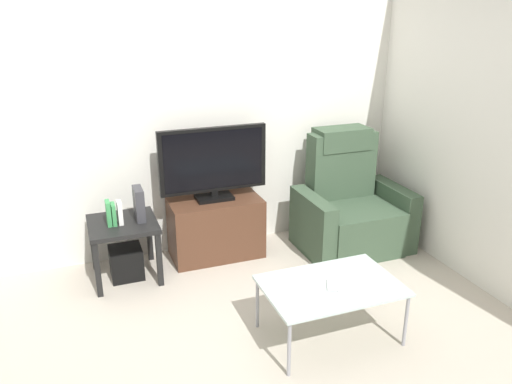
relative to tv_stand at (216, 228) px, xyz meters
The scene contains 14 objects.
ground_plane 0.90m from the tv_stand, 91.76° to the right, with size 6.40×6.40×0.00m, color #B2A899.
wall_back 1.07m from the tv_stand, 95.43° to the left, with size 6.40×0.06×2.60m, color silver.
wall_side 2.29m from the tv_stand, 24.74° to the right, with size 0.06×4.48×2.60m, color silver.
tv_stand is the anchor object (origin of this frame).
television 0.61m from the tv_stand, 90.00° to the left, with size 0.94×0.20×0.64m.
recliner_armchair 1.25m from the tv_stand, 10.42° to the right, with size 0.98×0.78×1.08m.
side_table 0.83m from the tv_stand, behind, with size 0.54×0.54×0.50m.
subwoofer_box 0.83m from the tv_stand, behind, with size 0.26×0.26×0.26m, color black.
book_leftmost 0.98m from the tv_stand, behind, with size 0.03×0.11×0.20m, color #388C4C.
book_middle 0.94m from the tv_stand, behind, with size 0.03×0.12×0.17m, color #388C4C.
book_rightmost 0.89m from the tv_stand, behind, with size 0.04×0.11×0.19m, color white.
game_console 0.76m from the tv_stand, behind, with size 0.07×0.20×0.27m, color #333338.
coffee_table 1.48m from the tv_stand, 75.19° to the right, with size 0.90×0.60×0.40m.
cell_phone 1.50m from the tv_stand, 75.53° to the right, with size 0.07×0.15×0.01m, color #B7B7BC.
Camera 1 is at (-1.10, -3.15, 2.14)m, focal length 35.61 mm.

